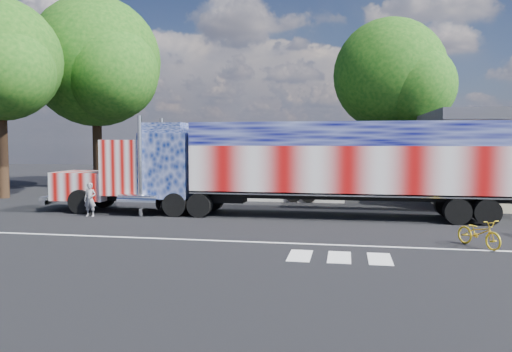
% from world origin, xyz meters
% --- Properties ---
extents(ground, '(100.00, 100.00, 0.00)m').
position_xyz_m(ground, '(0.00, 0.00, 0.00)').
color(ground, black).
extents(lane_markings, '(30.00, 2.67, 0.01)m').
position_xyz_m(lane_markings, '(1.71, -3.77, 0.01)').
color(lane_markings, silver).
rests_on(lane_markings, ground).
extents(semi_truck, '(22.17, 3.50, 4.73)m').
position_xyz_m(semi_truck, '(1.49, 3.40, 2.43)').
color(semi_truck, black).
rests_on(semi_truck, ground).
extents(coach_bus, '(11.76, 2.74, 3.42)m').
position_xyz_m(coach_bus, '(-1.76, 9.91, 1.77)').
color(coach_bus, silver).
rests_on(coach_bus, ground).
extents(woman, '(0.59, 0.39, 1.59)m').
position_xyz_m(woman, '(-7.65, 1.50, 0.80)').
color(woman, slate).
rests_on(woman, ground).
extents(bicycle, '(1.51, 1.88, 0.96)m').
position_xyz_m(bicycle, '(8.56, -2.46, 0.48)').
color(bicycle, gold).
rests_on(bicycle, ground).
extents(tree_ne_a, '(8.56, 8.15, 12.45)m').
position_xyz_m(tree_ne_a, '(7.34, 17.88, 8.31)').
color(tree_ne_a, black).
rests_on(tree_ne_a, ground).
extents(tree_w_a, '(7.87, 7.49, 12.27)m').
position_xyz_m(tree_w_a, '(-16.72, 7.57, 8.46)').
color(tree_w_a, black).
rests_on(tree_w_a, ground).
extents(tree_nw_a, '(10.28, 9.79, 14.44)m').
position_xyz_m(tree_nw_a, '(-14.51, 15.50, 9.49)').
color(tree_nw_a, black).
rests_on(tree_nw_a, ground).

